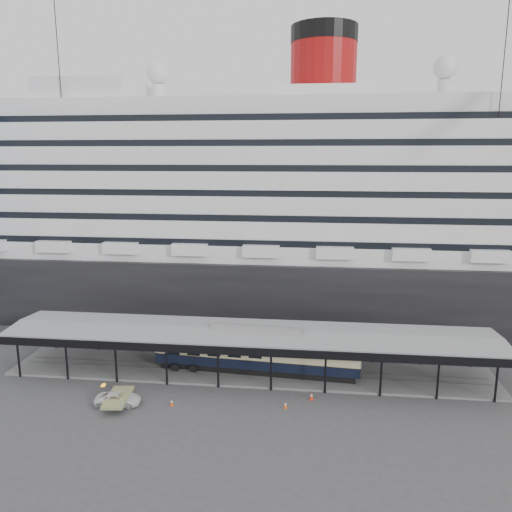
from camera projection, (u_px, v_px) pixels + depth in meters
The scene contains 8 objects.
ground at pixel (243, 392), 53.37m from camera, with size 200.00×200.00×0.00m, color #3B3B3D.
cruise_ship at pixel (271, 196), 80.83m from camera, with size 130.00×30.00×43.90m.
platform_canopy at pixel (249, 354), 57.76m from camera, with size 56.00×9.18×5.30m.
port_truck at pixel (118, 399), 50.62m from camera, with size 2.11×4.57×1.27m, color silver.
pullman_carriage at pixel (257, 350), 57.58m from camera, with size 23.82×4.82×23.23m.
traffic_cone_left at pixel (172, 402), 50.52m from camera, with size 0.44×0.44×0.67m.
traffic_cone_mid at pixel (285, 405), 50.00m from camera, with size 0.41×0.41×0.69m.
traffic_cone_right at pixel (311, 396), 51.75m from camera, with size 0.45×0.45×0.77m.
Camera 1 is at (7.05, -48.87, 25.02)m, focal length 35.00 mm.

